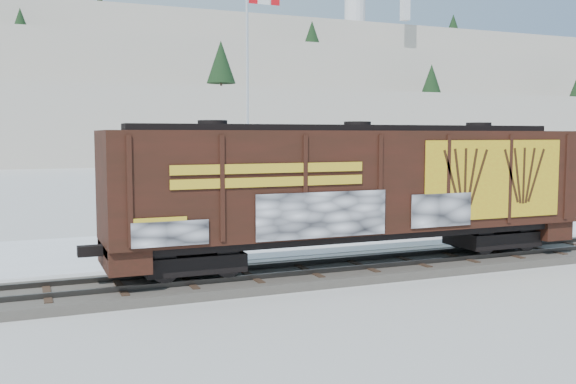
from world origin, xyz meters
name	(u,v)px	position (x,y,z in m)	size (l,w,h in m)	color
ground	(359,273)	(0.00, 0.00, 0.00)	(500.00, 500.00, 0.00)	white
rail_track	(359,269)	(0.00, 0.00, 0.15)	(50.00, 3.40, 0.43)	#59544C
parking_strip	(278,239)	(0.00, 7.50, 0.01)	(40.00, 8.00, 0.03)	white
hillside	(69,93)	(-0.05, 139.79, 14.37)	(360.00, 110.00, 93.00)	white
hopper_railcar	(357,186)	(-0.10, -0.01, 2.99)	(16.69, 3.06, 4.61)	black
flagpole	(249,133)	(0.73, 13.47, 4.82)	(2.30, 0.90, 12.77)	silver
car_silver	(247,224)	(-1.27, 8.11, 0.72)	(1.64, 4.07, 1.39)	#B3B6BB
car_white	(284,223)	(0.41, 7.79, 0.70)	(1.41, 4.04, 1.33)	white
car_dark	(406,219)	(6.05, 6.44, 0.78)	(2.10, 5.16, 1.50)	black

